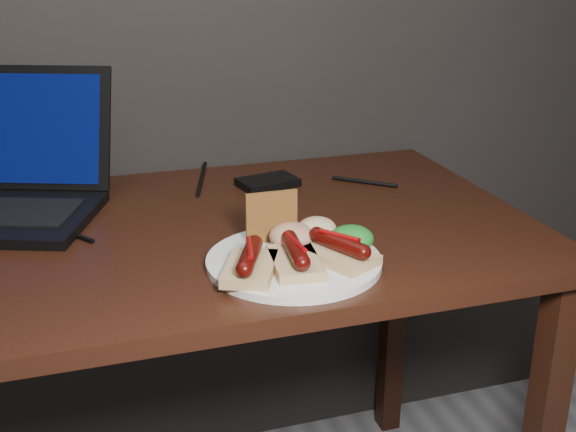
# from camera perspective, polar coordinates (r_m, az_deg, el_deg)

# --- Properties ---
(desk) EXTENTS (1.40, 0.70, 0.75)m
(desk) POSITION_cam_1_polar(r_m,az_deg,el_deg) (1.29, -11.77, -5.15)
(desk) COLOR black
(desk) RESTS_ON ground
(hard_drive) EXTENTS (0.13, 0.10, 0.02)m
(hard_drive) POSITION_cam_1_polar(r_m,az_deg,el_deg) (1.48, -1.61, 2.68)
(hard_drive) COLOR black
(hard_drive) RESTS_ON desk
(desk_cables) EXTENTS (1.01, 0.39, 0.01)m
(desk_cables) POSITION_cam_1_polar(r_m,az_deg,el_deg) (1.40, -12.77, 0.97)
(desk_cables) COLOR black
(desk_cables) RESTS_ON desk
(plate) EXTENTS (0.35, 0.35, 0.01)m
(plate) POSITION_cam_1_polar(r_m,az_deg,el_deg) (1.12, 0.46, -3.59)
(plate) COLOR silver
(plate) RESTS_ON desk
(bread_sausage_left) EXTENTS (0.11, 0.13, 0.04)m
(bread_sausage_left) POSITION_cam_1_polar(r_m,az_deg,el_deg) (1.06, -3.03, -3.73)
(bread_sausage_left) COLOR tan
(bread_sausage_left) RESTS_ON plate
(bread_sausage_center) EXTENTS (0.08, 0.12, 0.04)m
(bread_sausage_center) POSITION_cam_1_polar(r_m,az_deg,el_deg) (1.08, 0.59, -3.26)
(bread_sausage_center) COLOR tan
(bread_sausage_center) RESTS_ON plate
(bread_sausage_right) EXTENTS (0.11, 0.13, 0.04)m
(bread_sausage_right) POSITION_cam_1_polar(r_m,az_deg,el_deg) (1.10, 4.05, -2.70)
(bread_sausage_right) COLOR tan
(bread_sausage_right) RESTS_ON plate
(crispbread) EXTENTS (0.09, 0.01, 0.08)m
(crispbread) POSITION_cam_1_polar(r_m,az_deg,el_deg) (1.16, -1.30, -0.06)
(crispbread) COLOR brown
(crispbread) RESTS_ON plate
(salad_greens) EXTENTS (0.07, 0.07, 0.04)m
(salad_greens) POSITION_cam_1_polar(r_m,az_deg,el_deg) (1.14, 5.05, -1.76)
(salad_greens) COLOR #125C19
(salad_greens) RESTS_ON plate
(salsa_mound) EXTENTS (0.07, 0.07, 0.04)m
(salsa_mound) POSITION_cam_1_polar(r_m,az_deg,el_deg) (1.14, 0.29, -1.57)
(salsa_mound) COLOR maroon
(salsa_mound) RESTS_ON plate
(coleslaw_mound) EXTENTS (0.06, 0.06, 0.04)m
(coleslaw_mound) POSITION_cam_1_polar(r_m,az_deg,el_deg) (1.18, 2.30, -0.97)
(coleslaw_mound) COLOR beige
(coleslaw_mound) RESTS_ON plate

